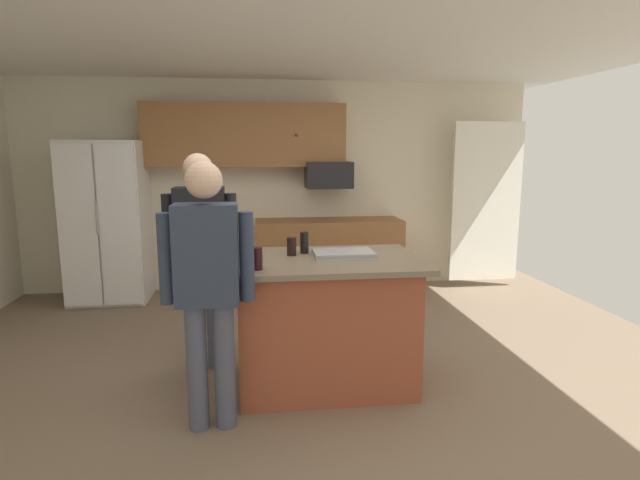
% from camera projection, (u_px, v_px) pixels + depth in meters
% --- Properties ---
extents(floor, '(7.04, 7.04, 0.00)m').
position_uv_depth(floor, '(297.00, 377.00, 3.97)').
color(floor, '#7F6B56').
rests_on(floor, ground).
extents(ceiling, '(7.04, 7.04, 0.00)m').
position_uv_depth(ceiling, '(295.00, 25.00, 3.52)').
color(ceiling, white).
extents(back_wall, '(6.40, 0.10, 2.60)m').
position_uv_depth(back_wall, '(279.00, 186.00, 6.49)').
color(back_wall, beige).
rests_on(back_wall, ground).
extents(french_door_window_panel, '(0.90, 0.06, 2.00)m').
position_uv_depth(french_door_window_panel, '(486.00, 202.00, 6.45)').
color(french_door_window_panel, white).
rests_on(french_door_window_panel, ground).
extents(cabinet_run_upper, '(2.40, 0.38, 0.75)m').
position_uv_depth(cabinet_run_upper, '(245.00, 135.00, 6.13)').
color(cabinet_run_upper, '#936038').
extents(cabinet_run_lower, '(1.80, 0.63, 0.90)m').
position_uv_depth(cabinet_run_lower, '(329.00, 255.00, 6.39)').
color(cabinet_run_lower, '#936038').
rests_on(cabinet_run_lower, ground).
extents(refrigerator, '(0.86, 0.76, 1.86)m').
position_uv_depth(refrigerator, '(108.00, 222.00, 5.89)').
color(refrigerator, white).
rests_on(refrigerator, ground).
extents(microwave_over_range, '(0.56, 0.40, 0.32)m').
position_uv_depth(microwave_over_range, '(329.00, 175.00, 6.24)').
color(microwave_over_range, black).
extents(kitchen_island, '(1.39, 0.98, 0.97)m').
position_uv_depth(kitchen_island, '(325.00, 321.00, 3.81)').
color(kitchen_island, '#9E4C33').
rests_on(kitchen_island, ground).
extents(person_elder_center, '(0.57, 0.23, 1.72)m').
position_uv_depth(person_elder_center, '(201.00, 247.00, 3.99)').
color(person_elder_center, '#4C5166').
rests_on(person_elder_center, ground).
extents(person_guest_by_door, '(0.57, 0.22, 1.68)m').
position_uv_depth(person_guest_by_door, '(207.00, 279.00, 3.10)').
color(person_guest_by_door, '#4C5166').
rests_on(person_guest_by_door, ground).
extents(glass_dark_ale, '(0.07, 0.07, 0.15)m').
position_uv_depth(glass_dark_ale, '(257.00, 259.00, 3.36)').
color(glass_dark_ale, black).
rests_on(glass_dark_ale, kitchen_island).
extents(glass_short_whisky, '(0.07, 0.07, 0.16)m').
position_uv_depth(glass_short_whisky, '(304.00, 243.00, 3.90)').
color(glass_short_whisky, black).
rests_on(glass_short_whisky, kitchen_island).
extents(glass_pilsner, '(0.07, 0.07, 0.14)m').
position_uv_depth(glass_pilsner, '(291.00, 246.00, 3.82)').
color(glass_pilsner, black).
rests_on(glass_pilsner, kitchen_island).
extents(serving_tray, '(0.44, 0.30, 0.04)m').
position_uv_depth(serving_tray, '(343.00, 254.00, 3.79)').
color(serving_tray, '#B7B7BC').
rests_on(serving_tray, kitchen_island).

